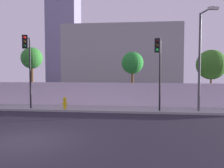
{
  "coord_description": "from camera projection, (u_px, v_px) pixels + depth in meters",
  "views": [
    {
      "loc": [
        4.88,
        -9.72,
        3.02
      ],
      "look_at": [
        2.88,
        6.5,
        2.04
      ],
      "focal_mm": 39.81,
      "sensor_mm": 36.0,
      "label": 1
    }
  ],
  "objects": [
    {
      "name": "sidewalk",
      "position": [
        76.0,
        109.0,
        18.53
      ],
      "size": [
        36.0,
        2.4,
        0.15
      ],
      "primitive_type": "cube",
      "color": "#9A9A9A",
      "rests_on": "ground"
    },
    {
      "name": "street_lamp_curbside",
      "position": [
        201.0,
        53.0,
        16.49
      ],
      "size": [
        0.7,
        2.13,
        6.63
      ],
      "color": "#4C4C51",
      "rests_on": "sidewalk"
    },
    {
      "name": "roadside_tree_midright",
      "position": [
        132.0,
        63.0,
        20.58
      ],
      "size": [
        1.82,
        1.82,
        4.45
      ],
      "color": "brown",
      "rests_on": "ground"
    },
    {
      "name": "ground_plane",
      "position": [
        25.0,
        141.0,
        10.41
      ],
      "size": [
        80.0,
        80.0,
        0.0
      ],
      "primitive_type": "plane",
      "color": "#23202B"
    },
    {
      "name": "tower_on_skyline",
      "position": [
        64.0,
        8.0,
        45.89
      ],
      "size": [
        5.38,
        5.0,
        28.66
      ],
      "primitive_type": "cube",
      "color": "gray",
      "rests_on": "ground"
    },
    {
      "name": "roadside_tree_rightmost",
      "position": [
        211.0,
        65.0,
        19.83
      ],
      "size": [
        2.38,
        2.38,
        4.57
      ],
      "color": "brown",
      "rests_on": "ground"
    },
    {
      "name": "traffic_light_left",
      "position": [
        28.0,
        57.0,
        17.29
      ],
      "size": [
        0.6,
        1.7,
        5.14
      ],
      "color": "black",
      "rests_on": "sidewalk"
    },
    {
      "name": "roadside_tree_midleft",
      "position": [
        32.0,
        59.0,
        21.63
      ],
      "size": [
        1.87,
        1.87,
        4.92
      ],
      "color": "brown",
      "rests_on": "ground"
    },
    {
      "name": "traffic_light_center",
      "position": [
        159.0,
        59.0,
        16.31
      ],
      "size": [
        0.5,
        1.46,
        4.82
      ],
      "color": "black",
      "rests_on": "sidewalk"
    },
    {
      "name": "fire_hydrant",
      "position": [
        65.0,
        103.0,
        17.9
      ],
      "size": [
        0.44,
        0.26,
        0.85
      ],
      "color": "gold",
      "rests_on": "sidewalk"
    },
    {
      "name": "low_building_distant",
      "position": [
        122.0,
        59.0,
        33.15
      ],
      "size": [
        15.06,
        6.0,
        8.66
      ],
      "primitive_type": "cube",
      "color": "#9A9A9A",
      "rests_on": "ground"
    },
    {
      "name": "perimeter_wall",
      "position": [
        81.0,
        94.0,
        19.75
      ],
      "size": [
        36.0,
        0.18,
        1.8
      ],
      "primitive_type": "cube",
      "color": "silver",
      "rests_on": "sidewalk"
    }
  ]
}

